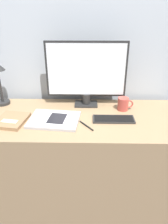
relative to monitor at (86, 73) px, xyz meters
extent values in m
plane|color=#38383D|center=(-0.04, -0.41, -0.97)|extent=(10.00, 10.00, 0.00)
cube|color=#B2BCC6|center=(-0.04, 0.17, 0.23)|extent=(3.60, 0.05, 2.40)
cube|color=#997A56|center=(-0.04, -0.19, -0.60)|extent=(1.34, 0.57, 0.73)
cube|color=#262626|center=(0.00, 0.00, -0.23)|extent=(0.16, 0.11, 0.01)
cylinder|color=#262626|center=(0.00, 0.00, -0.19)|extent=(0.06, 0.06, 0.07)
cube|color=#262626|center=(0.00, 0.00, 0.02)|extent=(0.55, 0.01, 0.38)
cube|color=white|center=(0.00, -0.01, 0.02)|extent=(0.52, 0.01, 0.35)
cube|color=#282828|center=(0.18, -0.23, -0.23)|extent=(0.26, 0.10, 0.01)
cube|color=black|center=(0.18, -0.23, -0.23)|extent=(0.24, 0.08, 0.00)
cube|color=#A3A3A8|center=(-0.20, -0.24, -0.24)|extent=(0.33, 0.27, 0.01)
cube|color=#B2B2B7|center=(-0.20, -0.24, -0.23)|extent=(0.33, 0.27, 0.01)
cube|color=white|center=(-0.18, -0.26, -0.22)|extent=(0.16, 0.20, 0.01)
cube|color=black|center=(-0.18, -0.26, -0.21)|extent=(0.12, 0.15, 0.00)
cylinder|color=#282828|center=(-0.61, 0.00, -0.23)|extent=(0.10, 0.10, 0.02)
cylinder|color=#282828|center=(-0.61, 0.00, -0.10)|extent=(0.02, 0.02, 0.23)
cube|color=#93704C|center=(-0.46, -0.26, -0.23)|extent=(0.21, 0.23, 0.02)
cube|color=silver|center=(-0.46, -0.29, -0.22)|extent=(0.10, 0.05, 0.00)
cylinder|color=#B7473D|center=(0.25, -0.08, -0.20)|extent=(0.07, 0.07, 0.09)
torus|color=#B7473D|center=(0.29, -0.08, -0.20)|extent=(0.06, 0.01, 0.06)
cylinder|color=black|center=(0.00, -0.30, -0.23)|extent=(0.09, 0.11, 0.01)
camera|label=1|loc=(0.01, -1.43, 0.44)|focal=35.00mm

